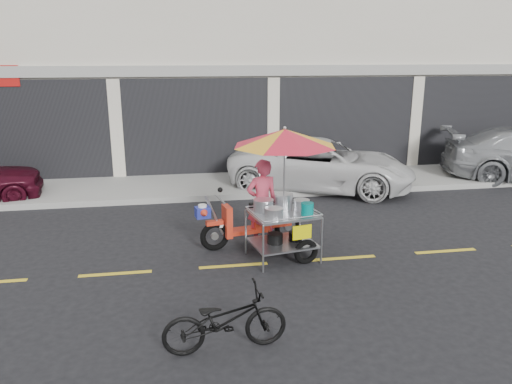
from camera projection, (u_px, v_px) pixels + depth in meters
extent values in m
plane|color=black|center=(343.00, 258.00, 9.02)|extent=(90.00, 90.00, 0.00)
cube|color=gray|center=(279.00, 180.00, 14.22)|extent=(45.00, 3.00, 0.15)
cube|color=beige|center=(252.00, 41.00, 17.92)|extent=(36.00, 8.00, 8.00)
cube|color=black|center=(273.00, 128.00, 14.77)|extent=(35.28, 0.06, 2.90)
cube|color=gray|center=(274.00, 70.00, 14.31)|extent=(36.00, 0.12, 0.30)
cube|color=gold|center=(343.00, 258.00, 9.02)|extent=(42.00, 0.10, 0.01)
imported|color=silver|center=(321.00, 164.00, 13.45)|extent=(5.41, 4.05, 1.37)
imported|color=black|center=(225.00, 320.00, 6.13)|extent=(1.59, 0.65, 0.82)
torus|color=black|center=(215.00, 236.00, 9.31)|extent=(0.58, 0.21, 0.57)
torus|color=black|center=(288.00, 227.00, 9.81)|extent=(0.58, 0.21, 0.57)
cylinder|color=#9EA0A5|center=(215.00, 236.00, 9.31)|extent=(0.15, 0.08, 0.14)
cylinder|color=#9EA0A5|center=(288.00, 227.00, 9.81)|extent=(0.15, 0.08, 0.14)
cube|color=red|center=(214.00, 223.00, 9.24)|extent=(0.33, 0.18, 0.08)
cylinder|color=#9EA0A5|center=(214.00, 215.00, 9.20)|extent=(0.36, 0.12, 0.80)
cube|color=red|center=(227.00, 221.00, 9.33)|extent=(0.18, 0.35, 0.60)
cube|color=red|center=(250.00, 230.00, 9.53)|extent=(0.83, 0.42, 0.08)
cube|color=red|center=(271.00, 216.00, 9.62)|extent=(0.78, 0.39, 0.40)
cube|color=black|center=(267.00, 205.00, 9.53)|extent=(0.68, 0.35, 0.10)
cylinder|color=#9EA0A5|center=(220.00, 199.00, 9.16)|extent=(0.14, 0.54, 0.04)
sphere|color=black|center=(220.00, 190.00, 9.33)|extent=(0.10, 0.10, 0.10)
cylinder|color=white|center=(221.00, 226.00, 9.30)|extent=(0.14, 0.14, 0.05)
cube|color=navy|center=(203.00, 212.00, 9.11)|extent=(0.29, 0.26, 0.20)
cylinder|color=white|center=(202.00, 206.00, 9.08)|extent=(0.19, 0.19, 0.05)
cone|color=red|center=(205.00, 214.00, 8.95)|extent=(0.22, 0.25, 0.18)
torus|color=black|center=(306.00, 252.00, 8.74)|extent=(0.47, 0.18, 0.46)
cylinder|color=#9EA0A5|center=(263.00, 249.00, 8.32)|extent=(0.04, 0.04, 0.84)
cylinder|color=#9EA0A5|center=(246.00, 232.00, 9.13)|extent=(0.04, 0.04, 0.84)
cylinder|color=#9EA0A5|center=(322.00, 241.00, 8.68)|extent=(0.04, 0.04, 0.84)
cylinder|color=#9EA0A5|center=(300.00, 225.00, 9.49)|extent=(0.04, 0.04, 0.84)
cube|color=#9EA0A5|center=(283.00, 243.00, 8.94)|extent=(1.24, 1.08, 0.03)
cube|color=#9EA0A5|center=(283.00, 214.00, 8.79)|extent=(1.24, 1.08, 0.04)
cylinder|color=#9EA0A5|center=(294.00, 218.00, 8.37)|extent=(1.08, 0.22, 0.02)
cylinder|color=#9EA0A5|center=(274.00, 204.00, 9.18)|extent=(1.08, 0.22, 0.02)
cylinder|color=#9EA0A5|center=(254.00, 214.00, 8.59)|extent=(0.19, 0.88, 0.02)
cylinder|color=#9EA0A5|center=(311.00, 208.00, 8.96)|extent=(0.19, 0.88, 0.02)
cylinder|color=#9EA0A5|center=(273.00, 235.00, 9.34)|extent=(0.18, 0.74, 0.04)
cylinder|color=#9EA0A5|center=(274.00, 209.00, 9.21)|extent=(0.18, 0.74, 0.04)
cube|color=#D1C800|center=(302.00, 232.00, 8.46)|extent=(0.34, 0.08, 0.25)
cylinder|color=#B7B7BC|center=(263.00, 206.00, 8.84)|extent=(0.42, 0.42, 0.20)
cylinder|color=#B7B7BC|center=(284.00, 202.00, 8.98)|extent=(0.38, 0.38, 0.26)
cylinder|color=#B7B7BC|center=(301.00, 205.00, 8.93)|extent=(0.33, 0.33, 0.17)
cylinder|color=#B7B7BC|center=(274.00, 213.00, 8.52)|extent=(0.37, 0.37, 0.15)
cylinder|color=#006C68|center=(307.00, 209.00, 8.65)|extent=(0.25, 0.25, 0.22)
cylinder|color=black|center=(275.00, 238.00, 8.86)|extent=(0.32, 0.32, 0.18)
cylinder|color=black|center=(295.00, 236.00, 8.99)|extent=(0.28, 0.28, 0.16)
cylinder|color=#9EA0A5|center=(284.00, 171.00, 8.70)|extent=(0.03, 0.03, 1.49)
sphere|color=#9EA0A5|center=(285.00, 128.00, 8.49)|extent=(0.06, 0.06, 0.06)
imported|color=#CD3D55|center=(262.00, 202.00, 9.48)|extent=(0.68, 0.51, 1.68)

